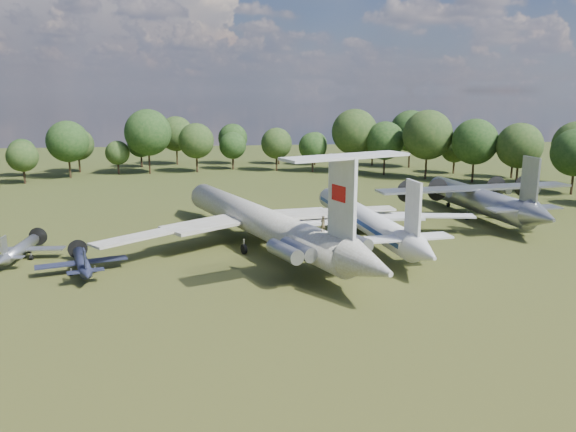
{
  "coord_description": "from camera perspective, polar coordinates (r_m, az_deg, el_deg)",
  "views": [
    {
      "loc": [
        -1.59,
        -76.75,
        21.47
      ],
      "look_at": [
        7.39,
        -3.65,
        5.0
      ],
      "focal_mm": 35.0,
      "sensor_mm": 36.0,
      "label": 1
    }
  ],
  "objects": [
    {
      "name": "small_prop_west",
      "position": [
        71.92,
        -20.16,
        -4.68
      ],
      "size": [
        14.42,
        16.9,
        2.11
      ],
      "primitive_type": null,
      "rotation": [
        0.0,
        0.0,
        0.31
      ],
      "color": "black",
      "rests_on": "ground"
    },
    {
      "name": "tu104_jet",
      "position": [
        84.03,
        7.61,
        -0.66
      ],
      "size": [
        40.31,
        50.72,
        4.71
      ],
      "primitive_type": null,
      "rotation": [
        0.0,
        0.0,
        0.11
      ],
      "color": "silver",
      "rests_on": "ground"
    },
    {
      "name": "il62_airliner",
      "position": [
        78.58,
        -2.96,
        -1.06
      ],
      "size": [
        65.08,
        72.56,
        5.84
      ],
      "primitive_type": null,
      "rotation": [
        0.0,
        0.0,
        0.39
      ],
      "color": "silver",
      "rests_on": "ground"
    },
    {
      "name": "ground",
      "position": [
        79.71,
        -5.61,
        -3.08
      ],
      "size": [
        300.0,
        300.0,
        0.0
      ],
      "primitive_type": "plane",
      "color": "#1C3712",
      "rests_on": "ground"
    },
    {
      "name": "small_prop_northwest",
      "position": [
        80.77,
        -25.52,
        -3.28
      ],
      "size": [
        11.41,
        15.17,
        2.16
      ],
      "primitive_type": null,
      "rotation": [
        0.0,
        0.0,
        -0.04
      ],
      "color": "#AAACB2",
      "rests_on": "ground"
    },
    {
      "name": "an12_transport",
      "position": [
        101.92,
        18.7,
        1.27
      ],
      "size": [
        39.94,
        43.6,
        5.23
      ],
      "primitive_type": null,
      "rotation": [
        0.0,
        0.0,
        0.12
      ],
      "color": "#9A9CA1",
      "rests_on": "ground"
    },
    {
      "name": "person_on_il62",
      "position": [
        63.84,
        3.57,
        -0.77
      ],
      "size": [
        0.77,
        0.68,
        1.77
      ],
      "primitive_type": "imported",
      "rotation": [
        0.0,
        0.0,
        3.63
      ],
      "color": "olive",
      "rests_on": "il62_airliner"
    }
  ]
}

